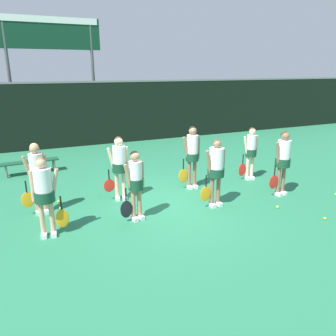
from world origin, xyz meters
The scene contains 18 objects.
ground_plane centered at (0.00, 0.00, 0.00)m, with size 140.00×140.00×0.00m, color #26724C.
fence_windscreen centered at (0.00, 7.41, 1.41)m, with size 60.00×0.08×2.79m.
scoreboard centered at (-1.77, 8.52, 4.27)m, with size 4.26×0.15×5.38m.
bench_courtside centered at (-3.13, 4.01, 0.37)m, with size 1.79×0.51×0.43m.
player_0 centered at (-2.94, -0.60, 0.98)m, with size 0.66×0.40×1.67m.
player_1 centered at (-1.05, -0.59, 0.93)m, with size 0.60×0.33×1.60m.
player_2 centered at (0.99, -0.64, 1.00)m, with size 0.69×0.41×1.70m.
player_3 centered at (3.00, -0.70, 1.05)m, with size 0.67×0.39×1.75m.
player_4 centered at (-3.01, 0.63, 1.00)m, with size 0.64×0.36×1.70m.
player_5 centered at (-1.05, 0.72, 0.99)m, with size 0.66×0.38×1.67m.
player_6 centered at (1.05, 0.73, 1.07)m, with size 0.65×0.36×1.79m.
player_7 centered at (3.06, 0.72, 0.93)m, with size 0.61×0.33×1.61m.
tennis_ball_0 centered at (4.36, -1.38, 0.04)m, with size 0.07×0.07×0.07m, color #CCE033.
tennis_ball_1 centered at (-2.58, 0.67, 0.03)m, with size 0.07×0.07×0.07m, color #CCE033.
tennis_ball_3 centered at (-3.04, 2.08, 0.03)m, with size 0.07×0.07×0.07m, color #CCE033.
tennis_ball_4 centered at (-2.58, 1.11, 0.04)m, with size 0.07×0.07×0.07m, color #CCE033.
tennis_ball_5 centered at (2.33, -1.40, 0.03)m, with size 0.07×0.07×0.07m, color #CCE033.
tennis_ball_6 centered at (2.87, -2.34, 0.03)m, with size 0.07×0.07×0.07m, color #CCE033.
Camera 1 is at (-3.12, -7.12, 3.30)m, focal length 35.00 mm.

